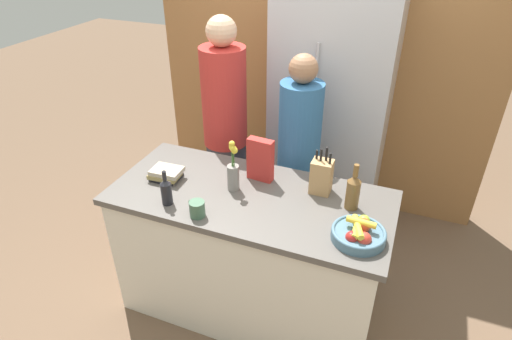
{
  "coord_description": "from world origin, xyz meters",
  "views": [
    {
      "loc": [
        0.8,
        -1.92,
        2.38
      ],
      "look_at": [
        0.0,
        0.1,
        1.04
      ],
      "focal_mm": 30.0,
      "sensor_mm": 36.0,
      "label": 1
    }
  ],
  "objects_px": {
    "knife_block": "(321,176)",
    "bottle_oil": "(166,191)",
    "fruit_bowl": "(359,233)",
    "bottle_vinegar": "(353,191)",
    "book_stack": "(166,174)",
    "coffee_mug": "(197,209)",
    "refrigerator": "(330,114)",
    "person_at_sink": "(225,123)",
    "person_in_blue": "(298,153)",
    "cereal_box": "(260,160)",
    "flower_vase": "(233,171)"
  },
  "relations": [
    {
      "from": "book_stack",
      "to": "fruit_bowl",
      "type": "bearing_deg",
      "value": -6.07
    },
    {
      "from": "person_in_blue",
      "to": "person_at_sink",
      "type": "bearing_deg",
      "value": 160.58
    },
    {
      "from": "person_in_blue",
      "to": "bottle_oil",
      "type": "bearing_deg",
      "value": -135.76
    },
    {
      "from": "cereal_box",
      "to": "person_in_blue",
      "type": "relative_size",
      "value": 0.17
    },
    {
      "from": "knife_block",
      "to": "book_stack",
      "type": "xyz_separation_m",
      "value": [
        -0.93,
        -0.22,
        -0.07
      ]
    },
    {
      "from": "person_at_sink",
      "to": "bottle_oil",
      "type": "bearing_deg",
      "value": -72.22
    },
    {
      "from": "cereal_box",
      "to": "coffee_mug",
      "type": "xyz_separation_m",
      "value": [
        -0.19,
        -0.48,
        -0.09
      ]
    },
    {
      "from": "knife_block",
      "to": "bottle_oil",
      "type": "bearing_deg",
      "value": -150.75
    },
    {
      "from": "fruit_bowl",
      "to": "person_in_blue",
      "type": "height_order",
      "value": "person_in_blue"
    },
    {
      "from": "fruit_bowl",
      "to": "bottle_vinegar",
      "type": "xyz_separation_m",
      "value": [
        -0.09,
        0.26,
        0.07
      ]
    },
    {
      "from": "person_in_blue",
      "to": "flower_vase",
      "type": "bearing_deg",
      "value": -126.06
    },
    {
      "from": "fruit_bowl",
      "to": "flower_vase",
      "type": "distance_m",
      "value": 0.81
    },
    {
      "from": "knife_block",
      "to": "book_stack",
      "type": "bearing_deg",
      "value": -166.7
    },
    {
      "from": "flower_vase",
      "to": "coffee_mug",
      "type": "relative_size",
      "value": 2.76
    },
    {
      "from": "refrigerator",
      "to": "bottle_vinegar",
      "type": "xyz_separation_m",
      "value": [
        0.38,
        -1.09,
        0.05
      ]
    },
    {
      "from": "fruit_bowl",
      "to": "cereal_box",
      "type": "relative_size",
      "value": 1.01
    },
    {
      "from": "fruit_bowl",
      "to": "person_at_sink",
      "type": "distance_m",
      "value": 1.4
    },
    {
      "from": "book_stack",
      "to": "person_in_blue",
      "type": "bearing_deg",
      "value": 43.75
    },
    {
      "from": "refrigerator",
      "to": "person_at_sink",
      "type": "relative_size",
      "value": 1.1
    },
    {
      "from": "refrigerator",
      "to": "person_at_sink",
      "type": "bearing_deg",
      "value": -141.68
    },
    {
      "from": "book_stack",
      "to": "bottle_oil",
      "type": "relative_size",
      "value": 0.95
    },
    {
      "from": "bottle_oil",
      "to": "bottle_vinegar",
      "type": "bearing_deg",
      "value": 19.43
    },
    {
      "from": "book_stack",
      "to": "cereal_box",
      "type": "bearing_deg",
      "value": 22.08
    },
    {
      "from": "bottle_oil",
      "to": "bottle_vinegar",
      "type": "relative_size",
      "value": 0.76
    },
    {
      "from": "bottle_oil",
      "to": "person_at_sink",
      "type": "distance_m",
      "value": 0.91
    },
    {
      "from": "person_in_blue",
      "to": "book_stack",
      "type": "bearing_deg",
      "value": -150.64
    },
    {
      "from": "bottle_vinegar",
      "to": "book_stack",
      "type": "bearing_deg",
      "value": -173.52
    },
    {
      "from": "fruit_bowl",
      "to": "cereal_box",
      "type": "xyz_separation_m",
      "value": [
        -0.68,
        0.35,
        0.1
      ]
    },
    {
      "from": "knife_block",
      "to": "bottle_oil",
      "type": "xyz_separation_m",
      "value": [
        -0.79,
        -0.44,
        -0.02
      ]
    },
    {
      "from": "flower_vase",
      "to": "coffee_mug",
      "type": "distance_m",
      "value": 0.33
    },
    {
      "from": "person_at_sink",
      "to": "person_in_blue",
      "type": "bearing_deg",
      "value": 8.95
    },
    {
      "from": "coffee_mug",
      "to": "person_at_sink",
      "type": "xyz_separation_m",
      "value": [
        -0.27,
        0.95,
        0.05
      ]
    },
    {
      "from": "book_stack",
      "to": "person_at_sink",
      "type": "bearing_deg",
      "value": 83.09
    },
    {
      "from": "fruit_bowl",
      "to": "bottle_oil",
      "type": "bearing_deg",
      "value": -175.2
    },
    {
      "from": "bottle_oil",
      "to": "knife_block",
      "type": "bearing_deg",
      "value": 29.25
    },
    {
      "from": "coffee_mug",
      "to": "bottle_vinegar",
      "type": "distance_m",
      "value": 0.87
    },
    {
      "from": "bottle_vinegar",
      "to": "person_at_sink",
      "type": "distance_m",
      "value": 1.19
    },
    {
      "from": "fruit_bowl",
      "to": "person_at_sink",
      "type": "relative_size",
      "value": 0.16
    },
    {
      "from": "person_at_sink",
      "to": "flower_vase",
      "type": "bearing_deg",
      "value": -47.02
    },
    {
      "from": "coffee_mug",
      "to": "flower_vase",
      "type": "bearing_deg",
      "value": 75.86
    },
    {
      "from": "flower_vase",
      "to": "bottle_oil",
      "type": "relative_size",
      "value": 1.5
    },
    {
      "from": "refrigerator",
      "to": "flower_vase",
      "type": "distance_m",
      "value": 1.21
    },
    {
      "from": "book_stack",
      "to": "bottle_oil",
      "type": "distance_m",
      "value": 0.27
    },
    {
      "from": "cereal_box",
      "to": "book_stack",
      "type": "distance_m",
      "value": 0.6
    },
    {
      "from": "refrigerator",
      "to": "person_at_sink",
      "type": "xyz_separation_m",
      "value": [
        -0.67,
        -0.53,
        0.04
      ]
    },
    {
      "from": "fruit_bowl",
      "to": "person_in_blue",
      "type": "distance_m",
      "value": 0.95
    },
    {
      "from": "refrigerator",
      "to": "person_in_blue",
      "type": "xyz_separation_m",
      "value": [
        -0.09,
        -0.58,
        -0.06
      ]
    },
    {
      "from": "fruit_bowl",
      "to": "cereal_box",
      "type": "height_order",
      "value": "cereal_box"
    },
    {
      "from": "refrigerator",
      "to": "person_in_blue",
      "type": "distance_m",
      "value": 0.59
    },
    {
      "from": "flower_vase",
      "to": "fruit_bowl",
      "type": "bearing_deg",
      "value": -13.29
    }
  ]
}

